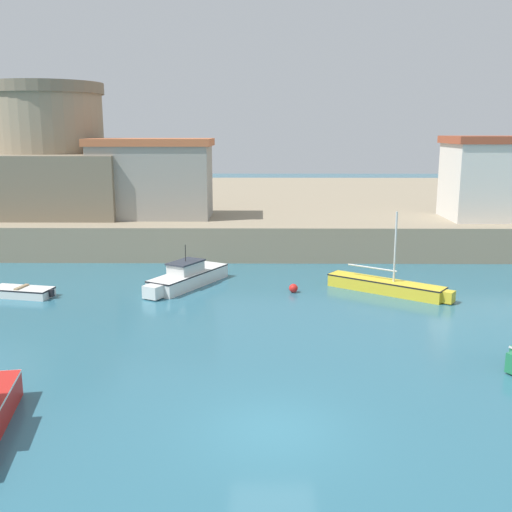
# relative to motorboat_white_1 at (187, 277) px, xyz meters

# --- Properties ---
(ground_plane) EXTENTS (200.00, 200.00, 0.00)m
(ground_plane) POSITION_rel_motorboat_white_1_xyz_m (4.36, -15.76, -0.51)
(ground_plane) COLOR #2D667A
(quay_seawall) EXTENTS (120.00, 40.00, 2.24)m
(quay_seawall) POSITION_rel_motorboat_white_1_xyz_m (4.36, 25.59, 0.61)
(quay_seawall) COLOR gray
(quay_seawall) RESTS_ON ground
(motorboat_white_1) EXTENTS (4.00, 5.95, 2.29)m
(motorboat_white_1) POSITION_rel_motorboat_white_1_xyz_m (0.00, 0.00, 0.00)
(motorboat_white_1) COLOR white
(motorboat_white_1) RESTS_ON ground
(dinghy_white_4) EXTENTS (3.86, 1.84, 0.54)m
(dinghy_white_4) POSITION_rel_motorboat_white_1_xyz_m (-8.19, -2.12, -0.26)
(dinghy_white_4) COLOR white
(dinghy_white_4) RESTS_ON ground
(sailboat_yellow_5) EXTENTS (5.91, 4.60, 4.26)m
(sailboat_yellow_5) POSITION_rel_motorboat_white_1_xyz_m (10.47, -1.25, -0.14)
(sailboat_yellow_5) COLOR yellow
(sailboat_yellow_5) RESTS_ON ground
(mooring_buoy) EXTENTS (0.45, 0.45, 0.45)m
(mooring_buoy) POSITION_rel_motorboat_white_1_xyz_m (5.65, -1.21, -0.29)
(mooring_buoy) COLOR red
(mooring_buoy) RESTS_ON ground
(fortress) EXTENTS (11.80, 11.80, 9.34)m
(fortress) POSITION_rel_motorboat_white_1_xyz_m (-11.64, 13.72, 5.11)
(fortress) COLOR #796C57
(fortress) RESTS_ON quay_seawall
(harbor_shed_near_wharf) EXTENTS (8.46, 4.49, 5.42)m
(harbor_shed_near_wharf) POSITION_rel_motorboat_white_1_xyz_m (-3.64, 10.47, 4.46)
(harbor_shed_near_wharf) COLOR gray
(harbor_shed_near_wharf) RESTS_ON quay_seawall
(harbor_shed_mid_row) EXTENTS (7.64, 5.15, 5.60)m
(harbor_shed_mid_row) POSITION_rel_motorboat_white_1_xyz_m (20.36, 9.94, 4.55)
(harbor_shed_mid_row) COLOR silver
(harbor_shed_mid_row) RESTS_ON quay_seawall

